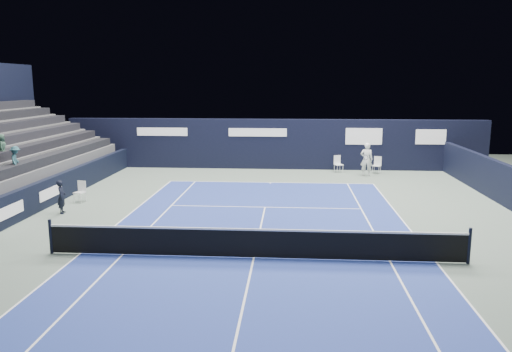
{
  "coord_description": "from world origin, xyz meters",
  "views": [
    {
      "loc": [
        1.11,
        -14.53,
        5.28
      ],
      "look_at": [
        -0.42,
        6.81,
        1.3
      ],
      "focal_mm": 35.0,
      "sensor_mm": 36.0,
      "label": 1
    }
  ],
  "objects_px": {
    "folding_chair_back_a": "(338,161)",
    "line_judge_chair": "(81,190)",
    "tennis_player": "(366,159)",
    "folding_chair_back_b": "(377,164)",
    "tennis_net": "(254,242)"
  },
  "relations": [
    {
      "from": "line_judge_chair",
      "to": "tennis_net",
      "type": "bearing_deg",
      "value": -26.07
    },
    {
      "from": "tennis_net",
      "to": "tennis_player",
      "type": "bearing_deg",
      "value": 69.22
    },
    {
      "from": "folding_chair_back_a",
      "to": "tennis_player",
      "type": "distance_m",
      "value": 1.94
    },
    {
      "from": "folding_chair_back_b",
      "to": "tennis_player",
      "type": "relative_size",
      "value": 0.52
    },
    {
      "from": "line_judge_chair",
      "to": "tennis_player",
      "type": "distance_m",
      "value": 15.72
    },
    {
      "from": "folding_chair_back_b",
      "to": "tennis_net",
      "type": "relative_size",
      "value": 0.08
    },
    {
      "from": "folding_chair_back_b",
      "to": "tennis_net",
      "type": "distance_m",
      "value": 16.4
    },
    {
      "from": "tennis_net",
      "to": "folding_chair_back_b",
      "type": "bearing_deg",
      "value": 67.77
    },
    {
      "from": "tennis_net",
      "to": "tennis_player",
      "type": "distance_m",
      "value": 15.35
    },
    {
      "from": "folding_chair_back_b",
      "to": "tennis_player",
      "type": "distance_m",
      "value": 1.2
    },
    {
      "from": "folding_chair_back_a",
      "to": "tennis_net",
      "type": "distance_m",
      "value": 15.96
    },
    {
      "from": "tennis_player",
      "to": "folding_chair_back_a",
      "type": "bearing_deg",
      "value": 143.84
    },
    {
      "from": "tennis_net",
      "to": "folding_chair_back_a",
      "type": "bearing_deg",
      "value": 75.87
    },
    {
      "from": "folding_chair_back_a",
      "to": "tennis_player",
      "type": "height_order",
      "value": "tennis_player"
    },
    {
      "from": "folding_chair_back_a",
      "to": "line_judge_chair",
      "type": "bearing_deg",
      "value": -168.83
    }
  ]
}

